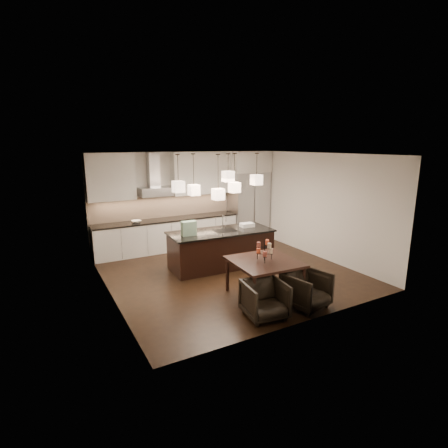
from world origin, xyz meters
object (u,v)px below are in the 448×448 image
armchair_left (265,299)px  armchair_right (306,290)px  refrigerator (248,206)px  island_body (221,249)px  dining_table (264,278)px

armchair_left → armchair_right: size_ratio=0.96×
refrigerator → island_body: 2.89m
dining_table → armchair_left: size_ratio=1.73×
dining_table → armchair_left: 0.89m
armchair_right → armchair_left: bearing=165.0°
refrigerator → armchair_right: refrigerator is taller
armchair_left → armchair_right: bearing=4.5°
refrigerator → armchair_right: bearing=-110.1°
dining_table → island_body: bearing=90.9°
island_body → armchair_left: island_body is taller
island_body → armchair_right: 2.78m
island_body → armchair_left: bearing=-99.4°
armchair_left → island_body: bearing=85.6°
island_body → armchair_right: size_ratio=3.30×
island_body → armchair_left: size_ratio=3.43×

